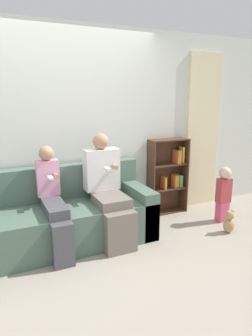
{
  "coord_description": "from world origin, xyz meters",
  "views": [
    {
      "loc": [
        -0.87,
        -2.75,
        1.71
      ],
      "look_at": [
        0.69,
        0.54,
        0.82
      ],
      "focal_mm": 32.0,
      "sensor_mm": 36.0,
      "label": 1
    }
  ],
  "objects_px": {
    "adult_seated": "(108,187)",
    "toddler_standing": "(224,192)",
    "child_seated": "(54,202)",
    "couch": "(67,218)",
    "bookshelf": "(168,175)",
    "teddy_bear": "(229,222)"
  },
  "relations": [
    {
      "from": "couch",
      "to": "child_seated",
      "type": "xyz_separation_m",
      "value": [
        -0.17,
        -0.15,
        0.28
      ]
    },
    {
      "from": "couch",
      "to": "adult_seated",
      "type": "xyz_separation_m",
      "value": [
        0.47,
        -0.12,
        0.35
      ]
    },
    {
      "from": "child_seated",
      "to": "toddler_standing",
      "type": "relative_size",
      "value": 1.5
    },
    {
      "from": "toddler_standing",
      "to": "bookshelf",
      "type": "bearing_deg",
      "value": 128.09
    },
    {
      "from": "bookshelf",
      "to": "teddy_bear",
      "type": "distance_m",
      "value": 1.09
    },
    {
      "from": "child_seated",
      "to": "couch",
      "type": "bearing_deg",
      "value": 41.7
    },
    {
      "from": "adult_seated",
      "to": "toddler_standing",
      "type": "distance_m",
      "value": 1.65
    },
    {
      "from": "adult_seated",
      "to": "teddy_bear",
      "type": "bearing_deg",
      "value": -19.21
    },
    {
      "from": "adult_seated",
      "to": "teddy_bear",
      "type": "xyz_separation_m",
      "value": [
        1.45,
        -0.5,
        -0.52
      ]
    },
    {
      "from": "couch",
      "to": "teddy_bear",
      "type": "bearing_deg",
      "value": -17.96
    },
    {
      "from": "toddler_standing",
      "to": "teddy_bear",
      "type": "bearing_deg",
      "value": -118.98
    },
    {
      "from": "child_seated",
      "to": "teddy_bear",
      "type": "distance_m",
      "value": 2.19
    },
    {
      "from": "couch",
      "to": "bookshelf",
      "type": "relative_size",
      "value": 1.82
    },
    {
      "from": "adult_seated",
      "to": "child_seated",
      "type": "relative_size",
      "value": 1.1
    },
    {
      "from": "adult_seated",
      "to": "toddler_standing",
      "type": "relative_size",
      "value": 1.64
    },
    {
      "from": "couch",
      "to": "toddler_standing",
      "type": "xyz_separation_m",
      "value": [
        2.09,
        -0.3,
        0.12
      ]
    },
    {
      "from": "adult_seated",
      "to": "teddy_bear",
      "type": "relative_size",
      "value": 4.17
    },
    {
      "from": "couch",
      "to": "bookshelf",
      "type": "xyz_separation_m",
      "value": [
        1.6,
        0.33,
        0.26
      ]
    },
    {
      "from": "toddler_standing",
      "to": "teddy_bear",
      "type": "distance_m",
      "value": 0.46
    },
    {
      "from": "adult_seated",
      "to": "teddy_bear",
      "type": "distance_m",
      "value": 1.62
    },
    {
      "from": "adult_seated",
      "to": "bookshelf",
      "type": "distance_m",
      "value": 1.22
    },
    {
      "from": "toddler_standing",
      "to": "bookshelf",
      "type": "height_order",
      "value": "bookshelf"
    }
  ]
}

